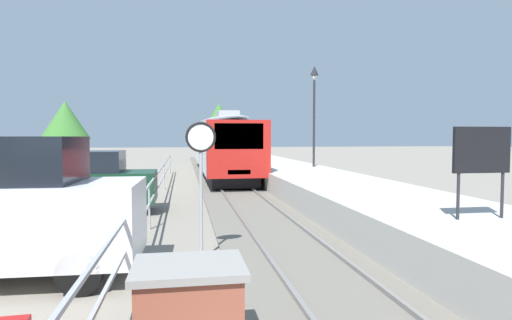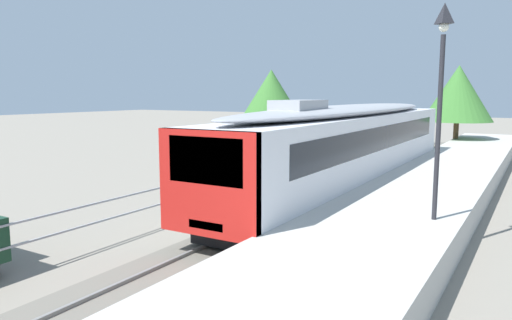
{
  "view_description": "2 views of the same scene",
  "coord_description": "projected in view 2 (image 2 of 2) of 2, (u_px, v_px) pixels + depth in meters",
  "views": [
    {
      "loc": [
        -2.37,
        0.26,
        2.51
      ],
      "look_at": [
        0.4,
        16.56,
        1.6
      ],
      "focal_mm": 29.94,
      "sensor_mm": 36.0,
      "label": 1
    },
    {
      "loc": [
        6.73,
        9.62,
        4.07
      ],
      "look_at": [
        -1.0,
        22.56,
        2.0
      ],
      "focal_mm": 33.79,
      "sensor_mm": 36.0,
      "label": 2
    }
  ],
  "objects": [
    {
      "name": "ground_plane",
      "position": [
        196.0,
        217.0,
        16.03
      ],
      "size": [
        160.0,
        160.0,
        0.0
      ],
      "primitive_type": "plane",
      "color": "gray"
    },
    {
      "name": "track_rails",
      "position": [
        275.0,
        229.0,
        14.5
      ],
      "size": [
        3.2,
        60.0,
        0.14
      ],
      "color": "#6B665B",
      "rests_on": "ground"
    },
    {
      "name": "commuter_train",
      "position": [
        351.0,
        141.0,
        19.7
      ],
      "size": [
        2.82,
        20.01,
        3.74
      ],
      "color": "silver",
      "rests_on": "track_rails"
    },
    {
      "name": "station_platform",
      "position": [
        382.0,
        231.0,
        12.79
      ],
      "size": [
        3.9,
        60.0,
        0.9
      ],
      "primitive_type": "cube",
      "color": "#B7B5AD",
      "rests_on": "ground"
    },
    {
      "name": "platform_lamp_mid_platform",
      "position": [
        442.0,
        71.0,
        11.77
      ],
      "size": [
        0.34,
        0.34,
        5.35
      ],
      "color": "#232328",
      "rests_on": "station_platform"
    },
    {
      "name": "tree_behind_carpark",
      "position": [
        458.0,
        94.0,
        34.02
      ],
      "size": [
        4.83,
        4.83,
        6.09
      ],
      "color": "brown",
      "rests_on": "ground"
    },
    {
      "name": "tree_behind_station_far",
      "position": [
        271.0,
        92.0,
        43.62
      ],
      "size": [
        5.06,
        5.06,
        6.26
      ],
      "color": "brown",
      "rests_on": "ground"
    }
  ]
}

